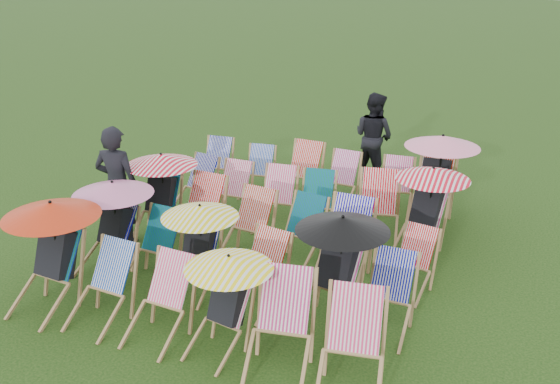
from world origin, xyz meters
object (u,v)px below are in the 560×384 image
at_px(person_left, 117,185).
at_px(deckchair_29, 435,177).
at_px(deckchair_0, 48,254).
at_px(deckchair_5, 352,350).
at_px(person_rear, 374,136).

bearing_deg(person_left, deckchair_29, -156.36).
xyz_separation_m(deckchair_29, person_left, (-4.22, -2.67, 0.16)).
relative_size(deckchair_0, deckchair_29, 0.98).
bearing_deg(deckchair_29, person_left, -147.54).
xyz_separation_m(deckchair_5, person_left, (-4.25, 1.96, 0.41)).
bearing_deg(deckchair_0, deckchair_29, 53.70).
distance_m(deckchair_5, deckchair_29, 4.64).
distance_m(person_left, person_rear, 5.02).
bearing_deg(deckchair_5, deckchair_29, 80.53).
bearing_deg(person_rear, deckchair_0, 90.60).
height_order(deckchair_5, deckchair_29, deckchair_29).
height_order(deckchair_29, person_left, person_left).
bearing_deg(person_rear, deckchair_29, 156.08).
xyz_separation_m(deckchair_0, person_rear, (2.43, 6.05, 0.11)).
relative_size(deckchair_0, person_left, 0.76).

